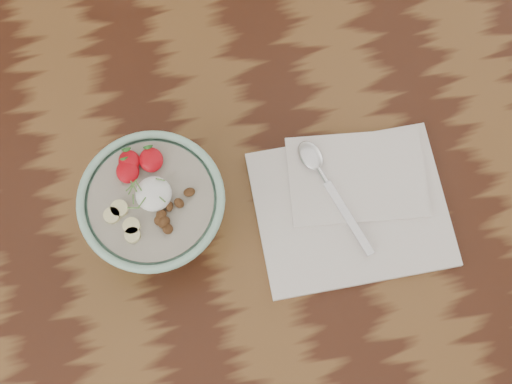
% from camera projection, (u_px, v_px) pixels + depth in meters
% --- Properties ---
extents(table, '(1.60, 0.90, 0.75)m').
position_uv_depth(table, '(175.00, 242.00, 1.12)').
color(table, '#38190E').
rests_on(table, ground).
extents(breakfast_bowl, '(0.20, 0.20, 0.13)m').
position_uv_depth(breakfast_bowl, '(155.00, 208.00, 0.97)').
color(breakfast_bowl, '#91C3AA').
rests_on(breakfast_bowl, table).
extents(napkin, '(0.29, 0.25, 0.02)m').
position_uv_depth(napkin, '(352.00, 202.00, 1.04)').
color(napkin, white).
rests_on(napkin, table).
extents(spoon, '(0.07, 0.19, 0.01)m').
position_uv_depth(spoon, '(320.00, 171.00, 1.04)').
color(spoon, silver).
rests_on(spoon, napkin).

